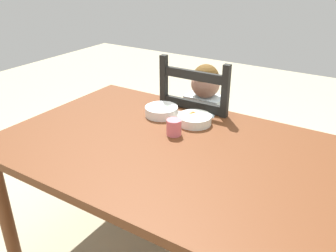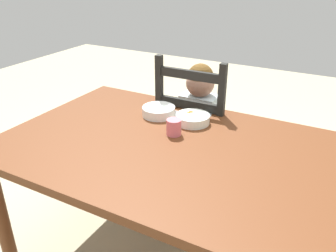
{
  "view_description": "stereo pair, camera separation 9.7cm",
  "coord_description": "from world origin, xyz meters",
  "px_view_note": "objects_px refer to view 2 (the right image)",
  "views": [
    {
      "loc": [
        0.75,
        -1.2,
        1.5
      ],
      "look_at": [
        -0.06,
        0.08,
        0.77
      ],
      "focal_mm": 37.53,
      "sensor_mm": 36.0,
      "label": 1
    },
    {
      "loc": [
        0.67,
        -1.25,
        1.5
      ],
      "look_at": [
        -0.06,
        0.08,
        0.77
      ],
      "focal_mm": 37.53,
      "sensor_mm": 36.0,
      "label": 2
    }
  ],
  "objects_px": {
    "dining_chair": "(196,139)",
    "child_figure": "(197,116)",
    "drinking_cup": "(174,127)",
    "bowl_of_peas": "(159,111)",
    "spoon": "(182,121)",
    "bowl_of_carrots": "(193,119)",
    "dining_table": "(171,160)"
  },
  "relations": [
    {
      "from": "dining_table",
      "to": "bowl_of_peas",
      "type": "height_order",
      "value": "bowl_of_peas"
    },
    {
      "from": "dining_chair",
      "to": "bowl_of_peas",
      "type": "height_order",
      "value": "dining_chair"
    },
    {
      "from": "child_figure",
      "to": "drinking_cup",
      "type": "relative_size",
      "value": 12.0
    },
    {
      "from": "dining_table",
      "to": "spoon",
      "type": "bearing_deg",
      "value": 104.98
    },
    {
      "from": "dining_chair",
      "to": "dining_table",
      "type": "bearing_deg",
      "value": -78.57
    },
    {
      "from": "dining_chair",
      "to": "drinking_cup",
      "type": "xyz_separation_m",
      "value": [
        0.08,
        -0.46,
        0.3
      ]
    },
    {
      "from": "drinking_cup",
      "to": "bowl_of_peas",
      "type": "bearing_deg",
      "value": 137.45
    },
    {
      "from": "dining_chair",
      "to": "bowl_of_carrots",
      "type": "bearing_deg",
      "value": -71.11
    },
    {
      "from": "dining_table",
      "to": "drinking_cup",
      "type": "relative_size",
      "value": 20.01
    },
    {
      "from": "dining_table",
      "to": "dining_chair",
      "type": "bearing_deg",
      "value": 101.43
    },
    {
      "from": "bowl_of_carrots",
      "to": "spoon",
      "type": "relative_size",
      "value": 1.4
    },
    {
      "from": "dining_table",
      "to": "spoon",
      "type": "xyz_separation_m",
      "value": [
        -0.07,
        0.25,
        0.09
      ]
    },
    {
      "from": "bowl_of_carrots",
      "to": "bowl_of_peas",
      "type": "bearing_deg",
      "value": -179.96
    },
    {
      "from": "dining_table",
      "to": "bowl_of_carrots",
      "type": "xyz_separation_m",
      "value": [
        -0.01,
        0.27,
        0.11
      ]
    },
    {
      "from": "dining_table",
      "to": "dining_chair",
      "type": "distance_m",
      "value": 0.6
    },
    {
      "from": "bowl_of_peas",
      "to": "dining_table",
      "type": "bearing_deg",
      "value": -50.9
    },
    {
      "from": "bowl_of_carrots",
      "to": "dining_chair",
      "type": "bearing_deg",
      "value": 108.89
    },
    {
      "from": "dining_chair",
      "to": "child_figure",
      "type": "bearing_deg",
      "value": -126.48
    },
    {
      "from": "spoon",
      "to": "bowl_of_peas",
      "type": "bearing_deg",
      "value": 172.87
    },
    {
      "from": "bowl_of_carrots",
      "to": "drinking_cup",
      "type": "relative_size",
      "value": 2.22
    },
    {
      "from": "dining_table",
      "to": "drinking_cup",
      "type": "xyz_separation_m",
      "value": [
        -0.04,
        0.1,
        0.12
      ]
    },
    {
      "from": "bowl_of_peas",
      "to": "spoon",
      "type": "xyz_separation_m",
      "value": [
        0.15,
        -0.02,
        -0.02
      ]
    },
    {
      "from": "dining_chair",
      "to": "spoon",
      "type": "xyz_separation_m",
      "value": [
        0.05,
        -0.31,
        0.26
      ]
    },
    {
      "from": "bowl_of_peas",
      "to": "drinking_cup",
      "type": "height_order",
      "value": "drinking_cup"
    },
    {
      "from": "dining_chair",
      "to": "drinking_cup",
      "type": "relative_size",
      "value": 12.82
    },
    {
      "from": "child_figure",
      "to": "bowl_of_carrots",
      "type": "distance_m",
      "value": 0.33
    },
    {
      "from": "spoon",
      "to": "bowl_of_carrots",
      "type": "bearing_deg",
      "value": 19.46
    },
    {
      "from": "child_figure",
      "to": "bowl_of_peas",
      "type": "height_order",
      "value": "child_figure"
    },
    {
      "from": "bowl_of_carrots",
      "to": "dining_table",
      "type": "bearing_deg",
      "value": -87.29
    },
    {
      "from": "child_figure",
      "to": "bowl_of_peas",
      "type": "distance_m",
      "value": 0.33
    },
    {
      "from": "drinking_cup",
      "to": "child_figure",
      "type": "bearing_deg",
      "value": 99.62
    },
    {
      "from": "bowl_of_peas",
      "to": "spoon",
      "type": "bearing_deg",
      "value": -7.13
    }
  ]
}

